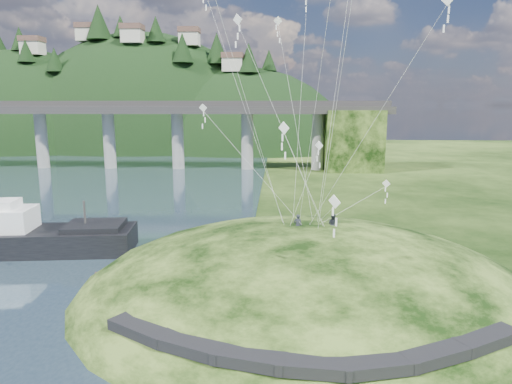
{
  "coord_description": "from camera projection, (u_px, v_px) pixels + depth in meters",
  "views": [
    {
      "loc": [
        5.76,
        -30.66,
        13.98
      ],
      "look_at": [
        4.0,
        6.0,
        7.0
      ],
      "focal_mm": 32.0,
      "sensor_mm": 36.0,
      "label": 1
    }
  ],
  "objects": [
    {
      "name": "work_barge",
      "position": [
        26.0,
        236.0,
        43.64
      ],
      "size": [
        19.98,
        7.56,
        6.82
      ],
      "color": "black",
      "rests_on": "ground"
    },
    {
      "name": "grass_hill",
      "position": [
        306.0,
        311.0,
        34.83
      ],
      "size": [
        36.0,
        32.0,
        13.0
      ],
      "color": "black",
      "rests_on": "ground"
    },
    {
      "name": "far_ridge",
      "position": [
        134.0,
        169.0,
        156.29
      ],
      "size": [
        153.0,
        70.0,
        94.5
      ],
      "color": "black",
      "rests_on": "ground"
    },
    {
      "name": "footpath",
      "position": [
        310.0,
        349.0,
        22.66
      ],
      "size": [
        22.29,
        5.84,
        0.83
      ],
      "color": "black",
      "rests_on": "ground"
    },
    {
      "name": "ground",
      "position": [
        197.0,
        302.0,
        32.96
      ],
      "size": [
        320.0,
        320.0,
        0.0
      ],
      "primitive_type": "plane",
      "color": "black",
      "rests_on": "ground"
    },
    {
      "name": "kite_flyers",
      "position": [
        321.0,
        214.0,
        34.97
      ],
      "size": [
        3.61,
        1.45,
        1.82
      ],
      "color": "#23262F",
      "rests_on": "ground"
    },
    {
      "name": "kite_swarm",
      "position": [
        295.0,
        36.0,
        30.96
      ],
      "size": [
        16.8,
        17.56,
        20.48
      ],
      "color": "white",
      "rests_on": "ground"
    },
    {
      "name": "bridge",
      "position": [
        133.0,
        125.0,
        101.15
      ],
      "size": [
        160.0,
        11.0,
        15.0
      ],
      "color": "#2D2B2B",
      "rests_on": "ground"
    },
    {
      "name": "wooden_dock",
      "position": [
        176.0,
        269.0,
        38.46
      ],
      "size": [
        12.75,
        6.75,
        0.92
      ],
      "color": "#372116",
      "rests_on": "ground"
    }
  ]
}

